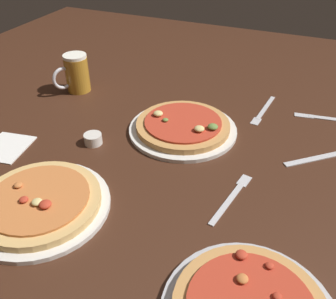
% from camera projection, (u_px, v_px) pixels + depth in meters
% --- Properties ---
extents(ground_plane, '(2.40, 2.40, 0.03)m').
position_uv_depth(ground_plane, '(168.00, 160.00, 1.03)').
color(ground_plane, '#3D2114').
extents(pizza_plate_near, '(0.32, 0.32, 0.05)m').
position_uv_depth(pizza_plate_near, '(40.00, 203.00, 0.84)').
color(pizza_plate_near, silver).
rests_on(pizza_plate_near, ground_plane).
extents(pizza_plate_far, '(0.33, 0.33, 0.05)m').
position_uv_depth(pizza_plate_far, '(183.00, 127.00, 1.11)').
color(pizza_plate_far, silver).
rests_on(pizza_plate_far, ground_plane).
extents(beer_mug_dark, '(0.09, 0.13, 0.14)m').
position_uv_depth(beer_mug_dark, '(76.00, 73.00, 1.31)').
color(beer_mug_dark, '#B27A23').
rests_on(beer_mug_dark, ground_plane).
extents(ramekin_sauce, '(0.05, 0.05, 0.03)m').
position_uv_depth(ramekin_sauce, '(93.00, 139.00, 1.06)').
color(ramekin_sauce, silver).
rests_on(ramekin_sauce, ground_plane).
extents(napkin_folded, '(0.14, 0.15, 0.01)m').
position_uv_depth(napkin_folded, '(6.00, 147.00, 1.04)').
color(napkin_folded, white).
rests_on(napkin_folded, ground_plane).
extents(fork_left, '(0.06, 0.20, 0.01)m').
position_uv_depth(fork_left, '(232.00, 197.00, 0.88)').
color(fork_left, silver).
rests_on(fork_left, ground_plane).
extents(knife_right, '(0.20, 0.17, 0.01)m').
position_uv_depth(knife_right, '(324.00, 156.00, 1.01)').
color(knife_right, silver).
rests_on(knife_right, ground_plane).
extents(fork_spare, '(0.04, 0.21, 0.01)m').
position_uv_depth(fork_spare, '(263.00, 110.00, 1.22)').
color(fork_spare, silver).
rests_on(fork_spare, ground_plane).
extents(knife_spare, '(0.21, 0.05, 0.01)m').
position_uv_depth(knife_spare, '(327.00, 118.00, 1.18)').
color(knife_spare, silver).
rests_on(knife_spare, ground_plane).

